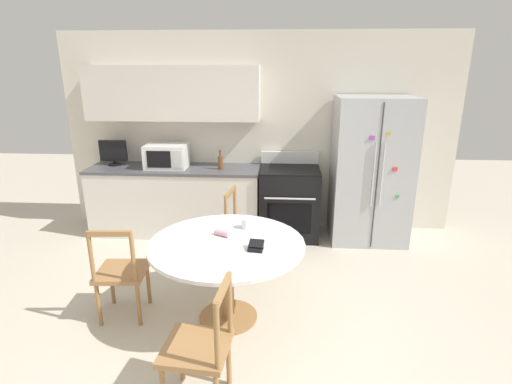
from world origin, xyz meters
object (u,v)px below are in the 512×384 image
refrigerator (371,171)px  dining_chair_near (201,348)px  dining_chair_far (245,232)px  wallet (256,246)px  dining_chair_left (121,273)px  microwave (167,156)px  candle_glass (247,224)px  oven_range (289,202)px  counter_bottle (220,162)px  countertop_tv (113,152)px

refrigerator → dining_chair_near: size_ratio=2.02×
dining_chair_far → wallet: bearing=19.1°
dining_chair_left → dining_chair_near: bearing=-50.3°
microwave → wallet: (1.29, -2.04, -0.28)m
dining_chair_near → candle_glass: dining_chair_near is taller
refrigerator → oven_range: bearing=178.2°
dining_chair_near → candle_glass: bearing=-3.5°
microwave → dining_chair_far: microwave is taller
candle_glass → wallet: (0.11, -0.44, -0.01)m
dining_chair_far → counter_bottle: bearing=-147.9°
dining_chair_far → candle_glass: (0.08, -0.62, 0.35)m
microwave → dining_chair_near: microwave is taller
candle_glass → dining_chair_near: bearing=-98.7°
counter_bottle → candle_glass: bearing=-73.1°
dining_chair_left → candle_glass: size_ratio=9.43×
dining_chair_far → refrigerator: bearing=130.4°
oven_range → counter_bottle: (-0.89, -0.02, 0.53)m
microwave → dining_chair_left: size_ratio=0.58×
countertop_tv → dining_chair_far: size_ratio=0.40×
microwave → dining_chair_far: 1.59m
dining_chair_left → candle_glass: dining_chair_left is taller
refrigerator → wallet: size_ratio=13.04×
refrigerator → counter_bottle: size_ratio=7.35×
refrigerator → countertop_tv: size_ratio=5.07×
microwave → dining_chair_far: bearing=-41.3°
refrigerator → countertop_tv: (-3.35, 0.14, 0.17)m
microwave → countertop_tv: size_ratio=1.46×
microwave → dining_chair_near: bearing=-70.9°
countertop_tv → wallet: bearing=-46.2°
refrigerator → countertop_tv: refrigerator is taller
microwave → counter_bottle: 0.71m
dining_chair_near → dining_chair_far: same height
dining_chair_left → wallet: bearing=-9.2°
dining_chair_near → dining_chair_far: bearing=1.7°
oven_range → dining_chair_near: oven_range is taller
refrigerator → wallet: refrigerator is taller
countertop_tv → counter_bottle: bearing=-5.1°
microwave → refrigerator: bearing=-1.1°
wallet → refrigerator: bearing=56.4°
oven_range → microwave: size_ratio=2.05×
oven_range → dining_chair_left: bearing=-128.1°
oven_range → dining_chair_far: (-0.49, -0.95, -0.03)m
dining_chair_far → dining_chair_left: bearing=-37.3°
dining_chair_left → countertop_tv: bearing=108.1°
microwave → candle_glass: 2.00m
oven_range → countertop_tv: (-2.34, 0.11, 0.61)m
dining_chair_far → dining_chair_near: bearing=5.5°
countertop_tv → wallet: 2.96m
refrigerator → dining_chair_left: size_ratio=2.02×
dining_chair_left → candle_glass: bearing=13.0°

